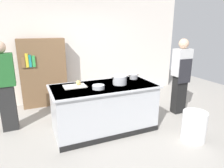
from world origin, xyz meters
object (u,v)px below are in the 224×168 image
at_px(stock_pot, 120,80).
at_px(person_chef, 181,75).
at_px(mixing_bowl, 98,87).
at_px(onion, 78,83).
at_px(bookshelf, 44,73).
at_px(person_guest, 5,85).
at_px(trash_bin, 194,126).
at_px(sauce_pan, 134,77).

bearing_deg(stock_pot, person_chef, 3.94).
bearing_deg(mixing_bowl, stock_pot, 14.45).
bearing_deg(onion, bookshelf, 106.37).
bearing_deg(bookshelf, person_guest, -125.90).
xyz_separation_m(stock_pot, person_chef, (1.59, 0.11, -0.07)).
bearing_deg(person_guest, trash_bin, 51.14).
height_order(person_chef, bookshelf, person_chef).
relative_size(onion, person_chef, 0.05).
distance_m(stock_pot, person_chef, 1.60).
relative_size(mixing_bowl, bookshelf, 0.13).
bearing_deg(person_guest, sauce_pan, 69.03).
distance_m(sauce_pan, person_guest, 2.51).
bearing_deg(person_guest, mixing_bowl, 50.67).
height_order(mixing_bowl, trash_bin, mixing_bowl).
distance_m(mixing_bowl, trash_bin, 1.83).
bearing_deg(person_guest, onion, 56.26).
bearing_deg(mixing_bowl, person_guest, 149.87).
distance_m(onion, trash_bin, 2.22).
xyz_separation_m(stock_pot, trash_bin, (1.01, -0.95, -0.72)).
xyz_separation_m(mixing_bowl, bookshelf, (-0.76, 1.96, -0.08)).
relative_size(sauce_pan, person_chef, 0.13).
relative_size(stock_pot, mixing_bowl, 1.53).
height_order(stock_pot, bookshelf, bookshelf).
xyz_separation_m(sauce_pan, person_guest, (-2.46, 0.51, -0.04)).
bearing_deg(stock_pot, sauce_pan, 29.98).
distance_m(person_chef, bookshelf, 3.31).
relative_size(onion, sauce_pan, 0.39).
xyz_separation_m(stock_pot, sauce_pan, (0.45, 0.26, -0.04)).
xyz_separation_m(trash_bin, bookshelf, (-2.25, 2.79, 0.58)).
height_order(mixing_bowl, bookshelf, bookshelf).
distance_m(trash_bin, person_chef, 1.37).
bearing_deg(sauce_pan, mixing_bowl, -157.60).
relative_size(stock_pot, sauce_pan, 1.43).
distance_m(onion, stock_pot, 0.78).
distance_m(sauce_pan, bookshelf, 2.31).
distance_m(onion, mixing_bowl, 0.42).
height_order(trash_bin, person_chef, person_chef).
relative_size(sauce_pan, trash_bin, 0.43).
bearing_deg(person_chef, stock_pot, 78.26).
height_order(stock_pot, mixing_bowl, stock_pot).
bearing_deg(trash_bin, sauce_pan, 115.10).
distance_m(person_guest, bookshelf, 1.32).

